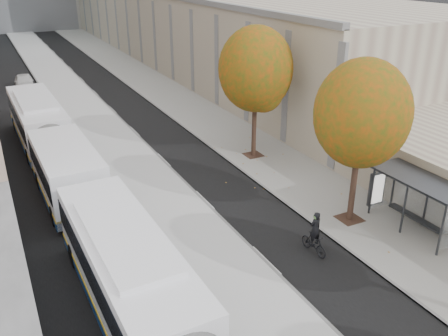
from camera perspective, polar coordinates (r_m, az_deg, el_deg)
bus_platform at (r=38.99m, az=-16.06°, el=6.06°), size 4.25×150.00×0.15m
sidewalk at (r=41.15m, az=-5.08°, el=7.76°), size 4.75×150.00×0.08m
building_tan at (r=71.10m, az=-5.68°, el=17.75°), size 18.00×92.00×8.00m
bus_shelter at (r=22.59m, az=22.77°, el=-2.09°), size 1.90×4.40×2.53m
tree_c at (r=21.35m, az=16.28°, el=6.26°), size 4.20×4.20×7.28m
tree_d at (r=28.27m, az=3.83°, el=11.75°), size 4.40×4.40×7.60m
bus_far at (r=29.94m, az=-20.36°, el=3.30°), size 2.98×17.80×2.96m
cyclist at (r=20.28m, az=10.81°, el=-8.28°), size 0.58×1.53×1.93m
distant_car at (r=49.44m, az=-22.91°, el=9.51°), size 1.93×4.23×1.41m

